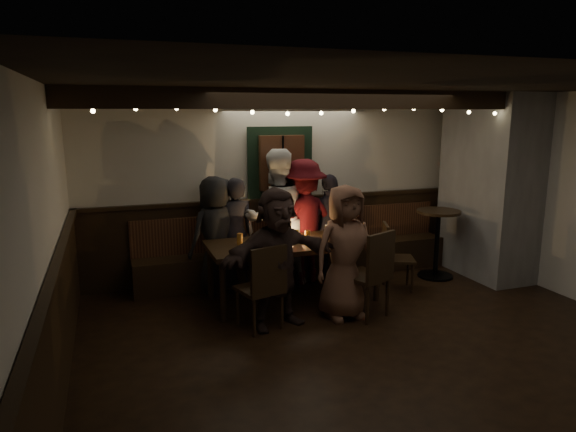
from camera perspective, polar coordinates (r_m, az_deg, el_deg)
name	(u,v)px	position (r m, az deg, el deg)	size (l,w,h in m)	color
room	(395,210)	(6.97, 11.78, 0.71)	(6.02, 5.01, 2.62)	black
dining_table	(293,247)	(6.42, 0.58, -3.44)	(2.13, 0.91, 0.92)	black
chair_near_left	(264,283)	(5.57, -2.70, -7.44)	(0.54, 0.54, 0.97)	black
chair_near_right	(372,270)	(5.96, 9.34, -5.91)	(0.62, 0.62, 1.03)	black
chair_end	(392,253)	(7.01, 11.51, -4.01)	(0.53, 0.53, 0.89)	black
high_top	(437,235)	(7.64, 16.26, -2.05)	(0.62, 0.62, 0.98)	black
person_a	(216,234)	(6.82, -7.98, -2.01)	(0.75, 0.49, 1.54)	black
person_b	(235,234)	(6.86, -5.96, -2.00)	(0.55, 0.36, 1.51)	black
person_c	(276,218)	(6.96, -1.38, -0.22)	(0.91, 0.71, 1.87)	silver
person_d	(303,222)	(7.07, 1.67, -0.64)	(1.11, 0.64, 1.73)	#3D090E
person_e	(330,227)	(7.31, 4.71, -1.19)	(0.88, 0.37, 1.50)	#25222F
person_f	(277,258)	(5.63, -1.22, -4.69)	(1.45, 0.46, 1.57)	#31221F
person_g	(345,252)	(5.91, 6.33, -4.02)	(0.76, 0.50, 1.56)	brown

